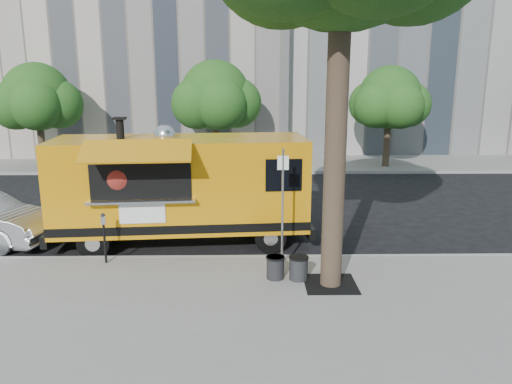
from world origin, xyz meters
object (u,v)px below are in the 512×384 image
at_px(trash_bin_left, 275,267).
at_px(trash_bin_right, 299,267).
at_px(far_tree_c, 390,98).
at_px(food_truck, 180,186).
at_px(far_tree_b, 215,95).
at_px(parking_meter, 104,232).
at_px(sign_post, 283,200).
at_px(far_tree_a, 37,97).

xyz_separation_m(trash_bin_left, trash_bin_right, (0.55, -0.07, 0.01)).
relative_size(far_tree_c, food_truck, 0.68).
xyz_separation_m(far_tree_b, food_truck, (-0.28, -12.13, -2.08)).
bearing_deg(trash_bin_left, far_tree_b, 98.77).
xyz_separation_m(parking_meter, food_truck, (1.72, 1.92, 0.77)).
xyz_separation_m(far_tree_c, trash_bin_left, (-6.67, -14.83, -3.27)).
height_order(far_tree_c, sign_post, far_tree_c).
bearing_deg(parking_meter, far_tree_a, 117.15).
relative_size(parking_meter, trash_bin_left, 2.44).
height_order(far_tree_c, food_truck, far_tree_c).
xyz_separation_m(sign_post, trash_bin_left, (-0.22, -0.88, -1.40)).
bearing_deg(far_tree_b, food_truck, -91.30).
relative_size(sign_post, trash_bin_right, 5.27).
relative_size(parking_meter, food_truck, 0.17).
distance_m(far_tree_c, parking_meter, 17.82).
distance_m(far_tree_a, food_truck, 14.76).
bearing_deg(far_tree_c, trash_bin_right, -112.32).
bearing_deg(trash_bin_right, parking_meter, 166.77).
distance_m(far_tree_c, sign_post, 15.48).
distance_m(sign_post, trash_bin_left, 1.67).
relative_size(far_tree_b, parking_meter, 4.12).
xyz_separation_m(parking_meter, trash_bin_left, (4.33, -1.08, -0.54)).
height_order(far_tree_c, parking_meter, far_tree_c).
bearing_deg(sign_post, trash_bin_right, -70.63).
bearing_deg(far_tree_c, far_tree_a, -179.68).
distance_m(far_tree_b, food_truck, 12.31).
bearing_deg(far_tree_b, trash_bin_left, -81.23).
height_order(far_tree_c, trash_bin_right, far_tree_c).
distance_m(trash_bin_left, trash_bin_right, 0.55).
bearing_deg(trash_bin_left, far_tree_c, 65.79).
bearing_deg(sign_post, far_tree_b, 100.15).
relative_size(far_tree_a, parking_meter, 4.01).
distance_m(far_tree_b, trash_bin_left, 15.68).
xyz_separation_m(far_tree_c, parking_meter, (-11.00, -13.75, -2.74)).
distance_m(far_tree_b, trash_bin_right, 15.83).
bearing_deg(trash_bin_right, sign_post, 109.37).
height_order(far_tree_b, trash_bin_left, far_tree_b).
bearing_deg(far_tree_c, far_tree_b, 178.09).
distance_m(far_tree_b, parking_meter, 14.48).
xyz_separation_m(far_tree_b, far_tree_c, (9.00, -0.30, -0.12)).
xyz_separation_m(far_tree_a, parking_meter, (7.00, -13.65, -2.79)).
relative_size(food_truck, trash_bin_left, 14.01).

